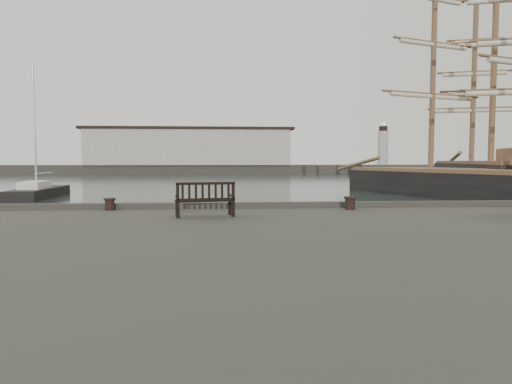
# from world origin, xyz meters

# --- Properties ---
(ground) EXTENTS (400.00, 400.00, 0.00)m
(ground) POSITION_xyz_m (0.00, 0.00, 0.00)
(ground) COLOR black
(ground) RESTS_ON ground
(breakwater) EXTENTS (140.00, 9.50, 12.20)m
(breakwater) POSITION_xyz_m (-4.56, 92.00, 4.30)
(breakwater) COLOR #383530
(breakwater) RESTS_ON ground
(bench) EXTENTS (1.67, 0.83, 0.92)m
(bench) POSITION_xyz_m (-0.72, -2.33, 1.85)
(bench) COLOR black
(bench) RESTS_ON quay
(bollard_left) EXTENTS (0.46, 0.46, 0.37)m
(bollard_left) POSITION_xyz_m (-3.72, -0.50, 1.75)
(bollard_left) COLOR black
(bollard_left) RESTS_ON quay
(bollard_right) EXTENTS (0.40, 0.40, 0.40)m
(bollard_right) POSITION_xyz_m (3.74, -0.87, 1.76)
(bollard_right) COLOR black
(bollard_right) RESTS_ON quay
(yacht_d) EXTENTS (2.84, 9.25, 11.57)m
(yacht_d) POSITION_xyz_m (-15.44, 24.04, 0.23)
(yacht_d) COLOR black
(yacht_d) RESTS_ON ground
(tall_ship_far) EXTENTS (15.78, 32.39, 27.24)m
(tall_ship_far) POSITION_xyz_m (29.13, 33.31, 0.89)
(tall_ship_far) COLOR black
(tall_ship_far) RESTS_ON ground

